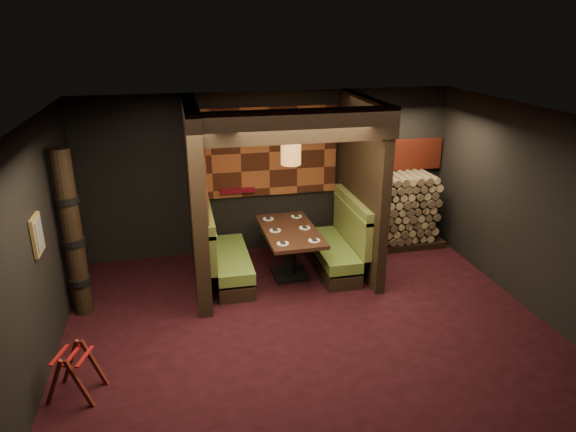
# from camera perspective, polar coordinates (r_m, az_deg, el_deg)

# --- Properties ---
(floor) EXTENTS (6.50, 5.50, 0.02)m
(floor) POSITION_cam_1_polar(r_m,az_deg,el_deg) (7.19, 2.29, -12.31)
(floor) COLOR black
(floor) RESTS_ON ground
(ceiling) EXTENTS (6.50, 5.50, 0.02)m
(ceiling) POSITION_cam_1_polar(r_m,az_deg,el_deg) (6.13, 2.68, 10.86)
(ceiling) COLOR black
(ceiling) RESTS_ON ground
(wall_back) EXTENTS (6.50, 0.02, 2.85)m
(wall_back) POSITION_cam_1_polar(r_m,az_deg,el_deg) (9.07, -2.00, 4.80)
(wall_back) COLOR black
(wall_back) RESTS_ON ground
(wall_front) EXTENTS (6.50, 0.02, 2.85)m
(wall_front) POSITION_cam_1_polar(r_m,az_deg,el_deg) (4.24, 12.40, -15.54)
(wall_front) COLOR black
(wall_front) RESTS_ON ground
(wall_left) EXTENTS (0.02, 5.50, 2.85)m
(wall_left) POSITION_cam_1_polar(r_m,az_deg,el_deg) (6.55, -26.37, -3.82)
(wall_left) COLOR black
(wall_left) RESTS_ON ground
(wall_right) EXTENTS (0.02, 5.50, 2.85)m
(wall_right) POSITION_cam_1_polar(r_m,az_deg,el_deg) (7.97, 25.77, 0.42)
(wall_right) COLOR black
(wall_right) RESTS_ON ground
(partition_left) EXTENTS (0.20, 2.20, 2.85)m
(partition_left) POSITION_cam_1_polar(r_m,az_deg,el_deg) (7.88, -10.20, 2.00)
(partition_left) COLOR black
(partition_left) RESTS_ON floor
(partition_right) EXTENTS (0.15, 2.10, 2.85)m
(partition_right) POSITION_cam_1_polar(r_m,az_deg,el_deg) (8.43, 8.08, 3.36)
(partition_right) COLOR black
(partition_right) RESTS_ON floor
(header_beam) EXTENTS (2.85, 0.18, 0.44)m
(header_beam) POSITION_cam_1_polar(r_m,az_deg,el_deg) (6.83, 0.90, 9.93)
(header_beam) COLOR black
(header_beam) RESTS_ON partition_left
(tapa_back_panel) EXTENTS (2.40, 0.06, 1.55)m
(tapa_back_panel) POSITION_cam_1_polar(r_m,az_deg,el_deg) (8.92, -2.13, 7.14)
(tapa_back_panel) COLOR #954923
(tapa_back_panel) RESTS_ON wall_back
(tapa_side_panel) EXTENTS (0.04, 1.85, 1.45)m
(tapa_side_panel) POSITION_cam_1_polar(r_m,az_deg,el_deg) (7.93, -9.59, 5.37)
(tapa_side_panel) COLOR #954923
(tapa_side_panel) RESTS_ON partition_left
(lacquer_shelf) EXTENTS (0.60, 0.12, 0.07)m
(lacquer_shelf) POSITION_cam_1_polar(r_m,az_deg,el_deg) (8.95, -5.63, 2.85)
(lacquer_shelf) COLOR #5F0A17
(lacquer_shelf) RESTS_ON wall_back
(booth_bench_left) EXTENTS (0.68, 1.60, 1.14)m
(booth_bench_left) POSITION_cam_1_polar(r_m,az_deg,el_deg) (8.28, -7.06, -4.54)
(booth_bench_left) COLOR black
(booth_bench_left) RESTS_ON floor
(booth_bench_right) EXTENTS (0.68, 1.60, 1.14)m
(booth_bench_right) POSITION_cam_1_polar(r_m,az_deg,el_deg) (8.63, 5.56, -3.40)
(booth_bench_right) COLOR black
(booth_bench_right) RESTS_ON floor
(dining_table) EXTENTS (0.88, 1.57, 0.82)m
(dining_table) POSITION_cam_1_polar(r_m,az_deg,el_deg) (8.26, 0.22, -3.03)
(dining_table) COLOR black
(dining_table) RESTS_ON floor
(place_settings) EXTENTS (0.69, 1.25, 0.03)m
(place_settings) POSITION_cam_1_polar(r_m,az_deg,el_deg) (8.17, 0.23, -1.43)
(place_settings) COLOR white
(place_settings) RESTS_ON dining_table
(pendant_lamp) EXTENTS (0.30, 0.30, 0.95)m
(pendant_lamp) POSITION_cam_1_polar(r_m,az_deg,el_deg) (7.73, 0.32, 7.39)
(pendant_lamp) COLOR #A76C31
(pendant_lamp) RESTS_ON ceiling
(framed_picture) EXTENTS (0.05, 0.36, 0.46)m
(framed_picture) POSITION_cam_1_polar(r_m,az_deg,el_deg) (6.56, -26.08, -1.89)
(framed_picture) COLOR olive
(framed_picture) RESTS_ON wall_left
(luggage_rack) EXTENTS (0.67, 0.56, 0.62)m
(luggage_rack) POSITION_cam_1_polar(r_m,az_deg,el_deg) (6.36, -22.63, -15.57)
(luggage_rack) COLOR #4C170F
(luggage_rack) RESTS_ON floor
(totem_column) EXTENTS (0.31, 0.31, 2.40)m
(totem_column) POSITION_cam_1_polar(r_m,az_deg,el_deg) (7.58, -22.79, -2.02)
(totem_column) COLOR black
(totem_column) RESTS_ON floor
(firewood_stack) EXTENTS (1.73, 0.70, 1.36)m
(firewood_stack) POSITION_cam_1_polar(r_m,az_deg,el_deg) (9.60, 12.05, 0.57)
(firewood_stack) COLOR black
(firewood_stack) RESTS_ON floor
(mosaic_header) EXTENTS (1.83, 0.10, 0.56)m
(mosaic_header) POSITION_cam_1_polar(r_m,az_deg,el_deg) (9.61, 11.68, 6.62)
(mosaic_header) COLOR maroon
(mosaic_header) RESTS_ON wall_back
(bay_front_post) EXTENTS (0.08, 0.08, 2.85)m
(bay_front_post) POSITION_cam_1_polar(r_m,az_deg,el_deg) (8.69, 8.05, 3.89)
(bay_front_post) COLOR black
(bay_front_post) RESTS_ON floor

